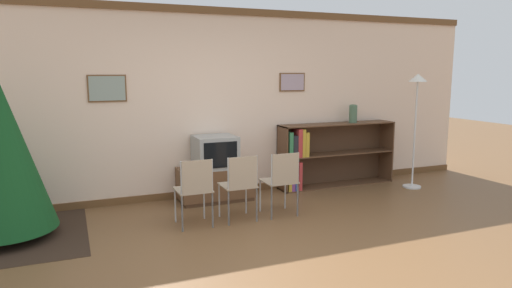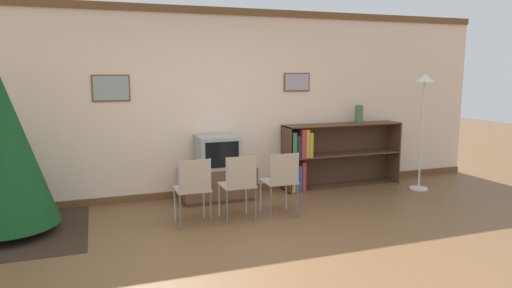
{
  "view_description": "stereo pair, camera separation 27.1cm",
  "coord_description": "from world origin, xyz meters",
  "px_view_note": "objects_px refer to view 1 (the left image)",
  "views": [
    {
      "loc": [
        -1.81,
        -3.84,
        1.82
      ],
      "look_at": [
        0.33,
        1.36,
        0.91
      ],
      "focal_mm": 32.0,
      "sensor_mm": 36.0,
      "label": 1
    },
    {
      "loc": [
        -1.56,
        -3.94,
        1.82
      ],
      "look_at": [
        0.33,
        1.36,
        0.91
      ],
      "focal_mm": 32.0,
      "sensor_mm": 36.0,
      "label": 2
    }
  ],
  "objects_px": {
    "folding_chair_left": "(195,188)",
    "bookshelf": "(318,156)",
    "television": "(215,152)",
    "folding_chair_right": "(282,179)",
    "vase": "(353,113)",
    "standing_lamp": "(417,101)",
    "folding_chair_center": "(240,184)",
    "tv_console": "(216,184)"
  },
  "relations": [
    {
      "from": "bookshelf",
      "to": "vase",
      "type": "relative_size",
      "value": 6.79
    },
    {
      "from": "vase",
      "to": "folding_chair_right",
      "type": "bearing_deg",
      "value": -148.5
    },
    {
      "from": "folding_chair_right",
      "to": "bookshelf",
      "type": "distance_m",
      "value": 1.61
    },
    {
      "from": "folding_chair_right",
      "to": "bookshelf",
      "type": "height_order",
      "value": "bookshelf"
    },
    {
      "from": "tv_console",
      "to": "television",
      "type": "distance_m",
      "value": 0.46
    },
    {
      "from": "folding_chair_center",
      "to": "folding_chair_right",
      "type": "distance_m",
      "value": 0.56
    },
    {
      "from": "folding_chair_left",
      "to": "folding_chair_right",
      "type": "height_order",
      "value": "same"
    },
    {
      "from": "folding_chair_left",
      "to": "bookshelf",
      "type": "height_order",
      "value": "bookshelf"
    },
    {
      "from": "television",
      "to": "tv_console",
      "type": "bearing_deg",
      "value": 90.0
    },
    {
      "from": "tv_console",
      "to": "standing_lamp",
      "type": "distance_m",
      "value": 3.31
    },
    {
      "from": "tv_console",
      "to": "vase",
      "type": "distance_m",
      "value": 2.5
    },
    {
      "from": "television",
      "to": "bookshelf",
      "type": "height_order",
      "value": "bookshelf"
    },
    {
      "from": "bookshelf",
      "to": "vase",
      "type": "height_order",
      "value": "vase"
    },
    {
      "from": "television",
      "to": "bookshelf",
      "type": "relative_size",
      "value": 0.29
    },
    {
      "from": "folding_chair_left",
      "to": "television",
      "type": "bearing_deg",
      "value": 60.81
    },
    {
      "from": "tv_console",
      "to": "television",
      "type": "height_order",
      "value": "television"
    },
    {
      "from": "television",
      "to": "folding_chair_right",
      "type": "xyz_separation_m",
      "value": [
        0.56,
        -1.0,
        -0.22
      ]
    },
    {
      "from": "folding_chair_center",
      "to": "bookshelf",
      "type": "bearing_deg",
      "value": 32.71
    },
    {
      "from": "tv_console",
      "to": "television",
      "type": "xyz_separation_m",
      "value": [
        0.0,
        -0.0,
        0.46
      ]
    },
    {
      "from": "television",
      "to": "folding_chair_right",
      "type": "height_order",
      "value": "television"
    },
    {
      "from": "television",
      "to": "folding_chair_right",
      "type": "bearing_deg",
      "value": -60.81
    },
    {
      "from": "tv_console",
      "to": "bookshelf",
      "type": "bearing_deg",
      "value": 3.5
    },
    {
      "from": "tv_console",
      "to": "folding_chair_left",
      "type": "height_order",
      "value": "folding_chair_left"
    },
    {
      "from": "tv_console",
      "to": "vase",
      "type": "bearing_deg",
      "value": 2.08
    },
    {
      "from": "folding_chair_left",
      "to": "folding_chair_center",
      "type": "relative_size",
      "value": 1.0
    },
    {
      "from": "tv_console",
      "to": "bookshelf",
      "type": "height_order",
      "value": "bookshelf"
    },
    {
      "from": "folding_chair_left",
      "to": "vase",
      "type": "height_order",
      "value": "vase"
    },
    {
      "from": "bookshelf",
      "to": "standing_lamp",
      "type": "xyz_separation_m",
      "value": [
        1.35,
        -0.6,
        0.86
      ]
    },
    {
      "from": "folding_chair_right",
      "to": "vase",
      "type": "distance_m",
      "value": 2.18
    },
    {
      "from": "vase",
      "to": "folding_chair_center",
      "type": "bearing_deg",
      "value": -155.01
    },
    {
      "from": "folding_chair_right",
      "to": "bookshelf",
      "type": "relative_size",
      "value": 0.42
    },
    {
      "from": "tv_console",
      "to": "vase",
      "type": "xyz_separation_m",
      "value": [
        2.33,
        0.08,
        0.91
      ]
    },
    {
      "from": "television",
      "to": "folding_chair_right",
      "type": "relative_size",
      "value": 0.7
    },
    {
      "from": "folding_chair_left",
      "to": "vase",
      "type": "distance_m",
      "value": 3.15
    },
    {
      "from": "tv_console",
      "to": "vase",
      "type": "relative_size",
      "value": 3.6
    },
    {
      "from": "vase",
      "to": "standing_lamp",
      "type": "xyz_separation_m",
      "value": [
        0.75,
        -0.58,
        0.22
      ]
    },
    {
      "from": "television",
      "to": "standing_lamp",
      "type": "xyz_separation_m",
      "value": [
        3.07,
        -0.49,
        0.67
      ]
    },
    {
      "from": "vase",
      "to": "television",
      "type": "bearing_deg",
      "value": -177.86
    },
    {
      "from": "bookshelf",
      "to": "standing_lamp",
      "type": "relative_size",
      "value": 1.1
    },
    {
      "from": "folding_chair_center",
      "to": "folding_chair_right",
      "type": "bearing_deg",
      "value": 0.0
    },
    {
      "from": "folding_chair_right",
      "to": "standing_lamp",
      "type": "bearing_deg",
      "value": 11.31
    },
    {
      "from": "folding_chair_right",
      "to": "folding_chair_center",
      "type": "bearing_deg",
      "value": 180.0
    }
  ]
}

